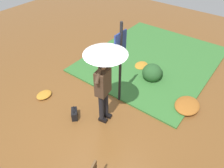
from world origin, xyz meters
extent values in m
plane|color=brown|center=(0.00, 0.00, 0.00)|extent=(18.00, 18.00, 0.00)
cube|color=#387533|center=(3.42, 0.40, 0.03)|extent=(4.80, 4.00, 0.05)
cylinder|color=black|center=(0.15, 0.03, 0.43)|extent=(0.12, 0.12, 0.86)
cylinder|color=black|center=(0.33, 0.03, 0.43)|extent=(0.12, 0.12, 0.86)
cube|color=black|center=(0.15, -0.01, 0.04)|extent=(0.14, 0.24, 0.08)
cube|color=black|center=(0.33, -0.01, 0.04)|extent=(0.14, 0.24, 0.08)
cube|color=#473323|center=(0.24, 0.03, 1.18)|extent=(0.41, 0.30, 0.64)
sphere|color=#8C664C|center=(0.24, 0.03, 1.64)|extent=(0.20, 0.20, 0.20)
ellipsoid|color=black|center=(0.24, 0.03, 1.67)|extent=(0.20, 0.20, 0.15)
cylinder|color=#473323|center=(0.03, 0.01, 1.39)|extent=(0.18, 0.13, 0.18)
cylinder|color=#473323|center=(0.07, 0.00, 1.48)|extent=(0.24, 0.11, 0.33)
cube|color=black|center=(0.15, 0.01, 1.62)|extent=(0.07, 0.03, 0.14)
cylinder|color=#473323|center=(0.40, 0.04, 1.42)|extent=(0.11, 0.10, 0.09)
cylinder|color=#473323|center=(0.39, 0.05, 1.51)|extent=(0.10, 0.09, 0.23)
cylinder|color=#A5A5AD|center=(0.38, 0.05, 1.83)|extent=(0.02, 0.02, 0.41)
cone|color=silver|center=(0.38, 0.05, 1.92)|extent=(0.96, 0.96, 0.16)
sphere|color=#A5A5AD|center=(0.38, 0.05, 2.03)|extent=(0.02, 0.02, 0.02)
cylinder|color=black|center=(1.03, 0.12, 1.15)|extent=(0.07, 0.07, 2.30)
cube|color=navy|center=(1.03, 0.14, 1.70)|extent=(0.44, 0.04, 0.70)
cube|color=silver|center=(1.03, 0.16, 1.70)|extent=(0.38, 0.01, 0.64)
cube|color=black|center=(-0.20, 0.65, 0.12)|extent=(0.31, 0.31, 0.24)
torus|color=black|center=(-0.20, 0.65, 0.28)|extent=(0.14, 0.14, 0.18)
ellipsoid|color=#285628|center=(2.38, -0.14, 0.27)|extent=(0.60, 0.60, 0.54)
ellipsoid|color=#1E421E|center=(2.56, -0.23, 0.18)|extent=(0.36, 0.36, 0.36)
ellipsoid|color=#C68428|center=(2.80, 0.47, 0.06)|extent=(0.51, 0.41, 0.11)
ellipsoid|color=#C68428|center=(-0.16, 1.92, 0.05)|extent=(0.46, 0.36, 0.10)
ellipsoid|color=#A86023|center=(1.88, -1.51, 0.09)|extent=(0.79, 0.63, 0.17)
camera|label=1|loc=(-2.58, -2.38, 4.19)|focal=34.36mm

